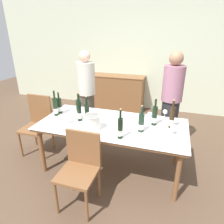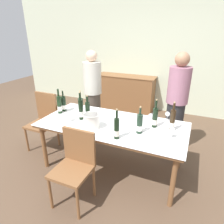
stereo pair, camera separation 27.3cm
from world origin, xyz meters
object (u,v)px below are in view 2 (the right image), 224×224
wine_bottle_0 (88,113)px  wine_glass_4 (95,112)px  wine_bottle_1 (172,121)px  wine_glass_2 (68,115)px  wine_bottle_8 (81,110)px  person_host (93,95)px  ice_bucket (92,121)px  wine_bottle_6 (81,108)px  wine_glass_3 (151,117)px  dining_table (112,128)px  wine_bottle_7 (140,124)px  sideboard_cabinet (125,92)px  wine_bottle_5 (64,104)px  wine_bottle_3 (117,129)px  chair_left_end (44,118)px  wine_glass_0 (168,114)px  person_guest_left (176,105)px  chair_near_front (75,162)px  wine_bottle_2 (155,118)px  wine_glass_1 (172,131)px  wine_bottle_4 (59,105)px

wine_bottle_0 → wine_glass_4: (0.02, 0.18, -0.06)m
wine_bottle_0 → wine_glass_4: bearing=84.2°
wine_bottle_1 → wine_glass_2: (-1.40, -0.30, -0.04)m
wine_bottle_8 → person_host: bearing=107.9°
ice_bucket → wine_glass_4: bearing=110.4°
wine_bottle_6 → wine_glass_3: (1.02, 0.19, -0.04)m
dining_table → wine_bottle_7: 0.47m
sideboard_cabinet → wine_glass_3: (1.16, -2.17, 0.40)m
wine_bottle_5 → wine_bottle_7: 1.35m
wine_glass_3 → wine_bottle_3: bearing=-115.8°
wine_glass_2 → wine_bottle_8: bearing=47.6°
sideboard_cabinet → chair_left_end: bearing=-105.7°
wine_bottle_1 → wine_glass_3: wine_bottle_1 is taller
sideboard_cabinet → wine_glass_0: size_ratio=10.45×
sideboard_cabinet → person_guest_left: 2.16m
sideboard_cabinet → wine_glass_4: (0.35, -2.29, 0.38)m
wine_bottle_0 → chair_left_end: bearing=170.6°
person_host → wine_glass_2: bearing=-81.3°
chair_near_front → wine_glass_2: bearing=129.7°
wine_bottle_2 → wine_bottle_5: (-1.47, -0.01, -0.02)m
wine_bottle_6 → sideboard_cabinet: bearing=93.5°
wine_glass_4 → person_guest_left: person_guest_left is taller
wine_glass_3 → chair_left_end: chair_left_end is taller
dining_table → wine_bottle_8: wine_bottle_8 is taller
chair_left_end → wine_glass_4: bearing=1.1°
wine_bottle_2 → chair_near_front: size_ratio=0.44×
dining_table → wine_glass_1: (0.82, -0.06, 0.16)m
ice_bucket → wine_bottle_5: 0.79m
wine_bottle_1 → person_guest_left: person_guest_left is taller
dining_table → wine_bottle_5: (-0.91, 0.13, 0.18)m
wine_bottle_4 → person_host: person_host is taller
wine_bottle_1 → wine_bottle_5: size_ratio=1.19×
wine_bottle_2 → wine_bottle_8: (-1.04, -0.18, 0.02)m
wine_bottle_2 → wine_bottle_3: 0.60m
wine_bottle_0 → wine_bottle_7: bearing=-2.1°
wine_glass_2 → wine_bottle_5: bearing=133.9°
ice_bucket → person_host: 1.21m
wine_bottle_7 → wine_glass_2: wine_bottle_7 is taller
dining_table → wine_bottle_6: 0.57m
wine_bottle_7 → ice_bucket: bearing=-169.1°
wine_bottle_3 → wine_glass_4: (-0.54, 0.45, -0.04)m
chair_near_front → person_host: size_ratio=0.55×
wine_bottle_4 → person_host: 0.83m
wine_bottle_6 → wine_bottle_8: wine_bottle_8 is taller
wine_glass_1 → chair_left_end: (-2.14, 0.15, -0.28)m
chair_near_front → person_guest_left: size_ratio=0.54×
wine_bottle_5 → wine_glass_2: bearing=-46.1°
sideboard_cabinet → wine_bottle_4: wine_bottle_4 is taller
wine_glass_1 → person_guest_left: 0.89m
dining_table → wine_glass_0: (0.69, 0.40, 0.16)m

